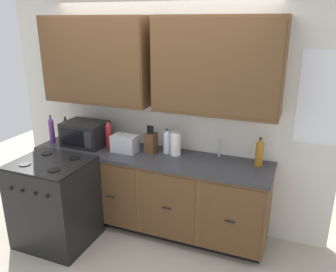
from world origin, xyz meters
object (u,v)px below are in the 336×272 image
(toaster, at_px, (125,143))
(paper_towel_roll, at_px, (176,144))
(knife_block, at_px, (151,142))
(bottle_red, at_px, (109,135))
(microwave, at_px, (85,134))
(bottle_amber, at_px, (260,152))
(bottle_dark, at_px, (66,128))
(stove_range, at_px, (55,202))
(bottle_violet, at_px, (52,129))
(bottle_clear, at_px, (167,141))

(toaster, distance_m, paper_towel_roll, 0.58)
(knife_block, bearing_deg, bottle_red, -172.45)
(microwave, xyz_separation_m, toaster, (0.53, -0.01, -0.04))
(bottle_amber, height_order, bottle_red, bottle_red)
(microwave, bearing_deg, bottle_dark, 165.94)
(toaster, bearing_deg, stove_range, -131.66)
(toaster, relative_size, bottle_amber, 0.94)
(microwave, height_order, bottle_violet, bottle_violet)
(paper_towel_roll, relative_size, bottle_amber, 0.88)
(paper_towel_roll, bearing_deg, bottle_amber, 2.77)
(bottle_amber, distance_m, bottle_red, 1.67)
(paper_towel_roll, bearing_deg, stove_range, -146.71)
(toaster, relative_size, knife_block, 0.90)
(stove_range, distance_m, paper_towel_roll, 1.43)
(bottle_dark, bearing_deg, paper_towel_roll, 0.80)
(paper_towel_roll, bearing_deg, bottle_dark, -179.20)
(bottle_dark, bearing_deg, knife_block, -0.21)
(bottle_dark, bearing_deg, bottle_clear, 1.60)
(stove_range, bearing_deg, bottle_amber, 21.09)
(stove_range, relative_size, bottle_dark, 3.29)
(stove_range, height_order, bottle_clear, bottle_clear)
(bottle_amber, bearing_deg, microwave, -175.76)
(stove_range, relative_size, paper_towel_roll, 3.65)
(toaster, height_order, bottle_clear, bottle_clear)
(stove_range, bearing_deg, toaster, 48.34)
(bottle_violet, relative_size, bottle_dark, 1.16)
(knife_block, distance_m, bottle_dark, 1.15)
(microwave, distance_m, knife_block, 0.81)
(knife_block, bearing_deg, paper_towel_roll, 4.82)
(bottle_clear, bearing_deg, paper_towel_roll, -8.82)
(bottle_red, relative_size, bottle_dark, 1.16)
(stove_range, distance_m, toaster, 0.97)
(stove_range, height_order, bottle_amber, bottle_amber)
(bottle_red, bearing_deg, knife_block, 7.55)
(paper_towel_roll, relative_size, bottle_dark, 0.90)
(stove_range, relative_size, bottle_clear, 3.42)
(paper_towel_roll, xyz_separation_m, bottle_clear, (-0.11, 0.02, 0.01))
(microwave, relative_size, toaster, 1.71)
(knife_block, distance_m, bottle_clear, 0.18)
(bottle_red, bearing_deg, toaster, -7.36)
(microwave, relative_size, bottle_amber, 1.62)
(toaster, xyz_separation_m, bottle_clear, (0.45, 0.14, 0.04))
(microwave, height_order, bottle_clear, microwave)
(bottle_amber, distance_m, bottle_dark, 2.31)
(paper_towel_roll, height_order, bottle_dark, bottle_dark)
(bottle_violet, bearing_deg, toaster, 3.28)
(bottle_amber, height_order, bottle_dark, bottle_amber)
(paper_towel_roll, distance_m, bottle_clear, 0.11)
(microwave, height_order, bottle_red, bottle_red)
(toaster, bearing_deg, bottle_amber, 6.35)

